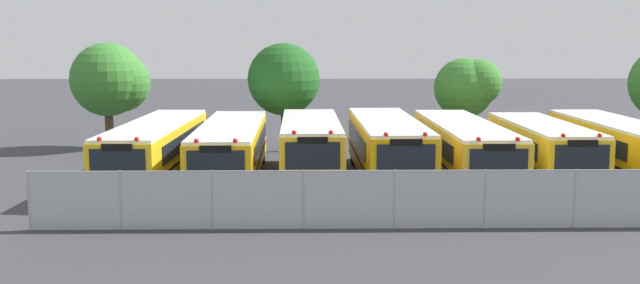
{
  "coord_description": "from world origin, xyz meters",
  "views": [
    {
      "loc": [
        -3.42,
        -31.0,
        5.97
      ],
      "look_at": [
        -2.91,
        0.0,
        1.6
      ],
      "focal_mm": 41.15,
      "sensor_mm": 36.0,
      "label": 1
    }
  ],
  "objects_px": {
    "school_bus_0": "(156,148)",
    "tree_2": "(468,86)",
    "school_bus_6": "(617,146)",
    "school_bus_5": "(542,147)",
    "school_bus_1": "(231,148)",
    "school_bus_3": "(387,146)",
    "tree_1": "(281,78)",
    "school_bus_4": "(463,147)",
    "school_bus_2": "(311,146)",
    "tree_0": "(112,81)"
  },
  "relations": [
    {
      "from": "school_bus_2",
      "to": "school_bus_0",
      "type": "bearing_deg",
      "value": 0.26
    },
    {
      "from": "school_bus_4",
      "to": "tree_1",
      "type": "distance_m",
      "value": 11.44
    },
    {
      "from": "school_bus_1",
      "to": "school_bus_6",
      "type": "bearing_deg",
      "value": 179.95
    },
    {
      "from": "school_bus_6",
      "to": "school_bus_0",
      "type": "bearing_deg",
      "value": 0.21
    },
    {
      "from": "tree_2",
      "to": "school_bus_5",
      "type": "bearing_deg",
      "value": -82.15
    },
    {
      "from": "school_bus_3",
      "to": "school_bus_6",
      "type": "bearing_deg",
      "value": -179.55
    },
    {
      "from": "school_bus_0",
      "to": "school_bus_4",
      "type": "relative_size",
      "value": 0.99
    },
    {
      "from": "school_bus_3",
      "to": "tree_1",
      "type": "height_order",
      "value": "tree_1"
    },
    {
      "from": "school_bus_1",
      "to": "school_bus_4",
      "type": "height_order",
      "value": "school_bus_4"
    },
    {
      "from": "school_bus_6",
      "to": "tree_0",
      "type": "xyz_separation_m",
      "value": [
        -24.05,
        8.95,
        2.34
      ]
    },
    {
      "from": "school_bus_4",
      "to": "tree_2",
      "type": "relative_size",
      "value": 2.37
    },
    {
      "from": "school_bus_4",
      "to": "tree_0",
      "type": "distance_m",
      "value": 19.71
    },
    {
      "from": "school_bus_2",
      "to": "tree_0",
      "type": "bearing_deg",
      "value": -40.88
    },
    {
      "from": "school_bus_5",
      "to": "school_bus_0",
      "type": "bearing_deg",
      "value": 0.52
    },
    {
      "from": "school_bus_6",
      "to": "tree_2",
      "type": "distance_m",
      "value": 10.24
    },
    {
      "from": "tree_2",
      "to": "school_bus_2",
      "type": "bearing_deg",
      "value": -133.75
    },
    {
      "from": "school_bus_1",
      "to": "school_bus_3",
      "type": "relative_size",
      "value": 1.06
    },
    {
      "from": "school_bus_0",
      "to": "tree_1",
      "type": "relative_size",
      "value": 2.02
    },
    {
      "from": "school_bus_5",
      "to": "tree_0",
      "type": "distance_m",
      "value": 22.78
    },
    {
      "from": "school_bus_3",
      "to": "tree_1",
      "type": "distance_m",
      "value": 9.51
    },
    {
      "from": "school_bus_6",
      "to": "tree_0",
      "type": "distance_m",
      "value": 25.76
    },
    {
      "from": "school_bus_5",
      "to": "tree_2",
      "type": "relative_size",
      "value": 1.92
    },
    {
      "from": "school_bus_6",
      "to": "school_bus_2",
      "type": "bearing_deg",
      "value": 0.11
    },
    {
      "from": "school_bus_2",
      "to": "school_bus_1",
      "type": "bearing_deg",
      "value": -0.33
    },
    {
      "from": "school_bus_5",
      "to": "school_bus_4",
      "type": "bearing_deg",
      "value": -0.55
    },
    {
      "from": "school_bus_0",
      "to": "school_bus_4",
      "type": "distance_m",
      "value": 13.14
    },
    {
      "from": "school_bus_0",
      "to": "tree_2",
      "type": "relative_size",
      "value": 2.36
    },
    {
      "from": "school_bus_3",
      "to": "tree_0",
      "type": "height_order",
      "value": "tree_0"
    },
    {
      "from": "school_bus_2",
      "to": "school_bus_3",
      "type": "bearing_deg",
      "value": 177.78
    },
    {
      "from": "school_bus_2",
      "to": "tree_0",
      "type": "xyz_separation_m",
      "value": [
        -10.78,
        9.1,
        2.29
      ]
    },
    {
      "from": "school_bus_3",
      "to": "tree_2",
      "type": "xyz_separation_m",
      "value": [
        5.45,
        9.2,
        1.95
      ]
    },
    {
      "from": "school_bus_2",
      "to": "school_bus_3",
      "type": "height_order",
      "value": "school_bus_3"
    },
    {
      "from": "school_bus_2",
      "to": "school_bus_5",
      "type": "relative_size",
      "value": 1.03
    },
    {
      "from": "school_bus_1",
      "to": "school_bus_6",
      "type": "relative_size",
      "value": 1.08
    },
    {
      "from": "school_bus_2",
      "to": "school_bus_6",
      "type": "bearing_deg",
      "value": 179.95
    },
    {
      "from": "school_bus_1",
      "to": "tree_1",
      "type": "distance_m",
      "value": 8.4
    },
    {
      "from": "school_bus_1",
      "to": "school_bus_2",
      "type": "relative_size",
      "value": 1.19
    },
    {
      "from": "school_bus_4",
      "to": "tree_1",
      "type": "height_order",
      "value": "tree_1"
    },
    {
      "from": "school_bus_4",
      "to": "school_bus_6",
      "type": "distance_m",
      "value": 6.7
    },
    {
      "from": "school_bus_1",
      "to": "tree_2",
      "type": "distance_m",
      "value": 15.31
    },
    {
      "from": "school_bus_3",
      "to": "school_bus_0",
      "type": "bearing_deg",
      "value": -0.78
    },
    {
      "from": "tree_1",
      "to": "school_bus_4",
      "type": "bearing_deg",
      "value": -43.63
    },
    {
      "from": "school_bus_1",
      "to": "school_bus_4",
      "type": "xyz_separation_m",
      "value": [
        9.97,
        0.07,
        0.02
      ]
    },
    {
      "from": "tree_0",
      "to": "tree_2",
      "type": "relative_size",
      "value": 1.17
    },
    {
      "from": "school_bus_0",
      "to": "school_bus_1",
      "type": "height_order",
      "value": "school_bus_0"
    },
    {
      "from": "school_bus_1",
      "to": "tree_0",
      "type": "height_order",
      "value": "tree_0"
    },
    {
      "from": "school_bus_5",
      "to": "school_bus_6",
      "type": "height_order",
      "value": "school_bus_6"
    },
    {
      "from": "school_bus_4",
      "to": "tree_0",
      "type": "bearing_deg",
      "value": -27.98
    },
    {
      "from": "school_bus_6",
      "to": "tree_1",
      "type": "relative_size",
      "value": 1.87
    },
    {
      "from": "tree_0",
      "to": "tree_2",
      "type": "distance_m",
      "value": 19.5
    }
  ]
}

